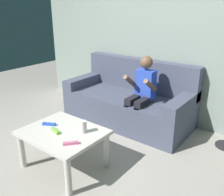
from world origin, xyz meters
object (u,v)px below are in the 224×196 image
Objects in this scene: couch at (129,101)px; game_remote_lime_far_corner at (55,131)px; person_seated_on_couch at (141,91)px; game_remote_pink_center at (71,143)px; soda_can at (83,127)px; game_remote_blue_near_edge at (49,124)px; coffee_table at (63,137)px.

couch is 12.27× the size of game_remote_lime_far_corner.
person_seated_on_couch is at bearing 78.21° from game_remote_lime_far_corner.
game_remote_pink_center is at bearing -13.85° from game_remote_lime_far_corner.
soda_can is at bearing 105.10° from game_remote_pink_center.
person_seated_on_couch reaches higher than game_remote_lime_far_corner.
game_remote_blue_near_edge is at bearing -109.97° from person_seated_on_couch.
game_remote_pink_center is 1.06× the size of soda_can.
person_seated_on_couch is 7.72× the size of game_remote_pink_center.
coffee_table is 0.25m from soda_can.
person_seated_on_couch reaches higher than game_remote_blue_near_edge.
game_remote_pink_center is 0.30m from game_remote_lime_far_corner.
coffee_table is at bearing 50.97° from game_remote_lime_far_corner.
game_remote_blue_near_edge is 0.97× the size of game_remote_lime_far_corner.
person_seated_on_couch is at bearing 91.74° from game_remote_pink_center.
coffee_table is (-0.21, -1.15, -0.22)m from person_seated_on_couch.
game_remote_blue_near_edge and game_remote_lime_far_corner have the same top height.
person_seated_on_couch is 1.27× the size of coffee_table.
person_seated_on_couch reaches higher than couch.
coffee_table is at bearing -0.78° from game_remote_blue_near_edge.
person_seated_on_couch reaches higher than game_remote_pink_center.
game_remote_blue_near_edge is at bearing 164.26° from game_remote_pink_center.
coffee_table is 5.43× the size of game_remote_lime_far_corner.
game_remote_blue_near_edge and game_remote_pink_center have the same top height.
soda_can is (-0.02, -1.04, -0.09)m from person_seated_on_couch.
couch is 1.34m from game_remote_blue_near_edge.
soda_can is at bearing 14.89° from game_remote_blue_near_edge.
soda_can is at bearing 35.35° from game_remote_lime_far_corner.
game_remote_blue_near_edge is 1.15× the size of soda_can.
coffee_table is 6.07× the size of game_remote_pink_center.
couch reaches higher than game_remote_pink_center.
game_remote_lime_far_corner is at bearing -18.96° from game_remote_blue_near_edge.
soda_can reaches higher than game_remote_lime_far_corner.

